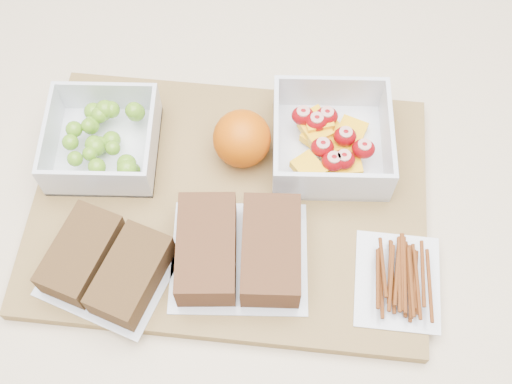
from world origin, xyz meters
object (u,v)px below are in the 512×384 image
at_px(grape_container, 104,139).
at_px(fruit_container, 330,141).
at_px(cutting_board, 230,203).
at_px(sandwich_bag_center, 239,250).
at_px(sandwich_bag_left, 106,265).
at_px(pretzel_bag, 399,278).
at_px(orange, 242,139).

relative_size(grape_container, fruit_container, 0.92).
relative_size(cutting_board, sandwich_bag_center, 3.02).
bearing_deg(sandwich_bag_center, grape_container, 140.16).
relative_size(fruit_container, sandwich_bag_left, 0.83).
relative_size(cutting_board, fruit_container, 3.34).
bearing_deg(pretzel_bag, cutting_board, 152.83).
height_order(cutting_board, sandwich_bag_center, sandwich_bag_center).
relative_size(cutting_board, pretzel_bag, 3.84).
xyz_separation_m(fruit_container, orange, (-0.10, -0.01, 0.01)).
height_order(grape_container, orange, orange).
bearing_deg(cutting_board, sandwich_bag_left, -139.75).
bearing_deg(cutting_board, sandwich_bag_center, -74.49).
relative_size(cutting_board, grape_container, 3.62).
xyz_separation_m(sandwich_bag_center, pretzel_bag, (0.16, -0.02, -0.01)).
relative_size(sandwich_bag_left, sandwich_bag_center, 1.09).
bearing_deg(sandwich_bag_left, fruit_container, 33.19).
relative_size(orange, pretzel_bag, 0.58).
xyz_separation_m(orange, pretzel_bag, (0.16, -0.15, -0.02)).
bearing_deg(orange, fruit_container, 3.40).
xyz_separation_m(grape_container, sandwich_bag_center, (0.15, -0.13, -0.00)).
relative_size(sandwich_bag_center, pretzel_bag, 1.27).
xyz_separation_m(grape_container, pretzel_bag, (0.31, -0.15, -0.01)).
bearing_deg(sandwich_bag_left, pretzel_bag, -0.82).
relative_size(grape_container, pretzel_bag, 1.06).
bearing_deg(sandwich_bag_left, cutting_board, 35.54).
distance_m(grape_container, fruit_container, 0.25).
bearing_deg(sandwich_bag_left, orange, 47.55).
height_order(cutting_board, orange, orange).
relative_size(fruit_container, sandwich_bag_center, 0.90).
bearing_deg(grape_container, cutting_board, -23.40).
bearing_deg(sandwich_bag_left, grape_container, 98.30).
distance_m(cutting_board, grape_container, 0.15).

